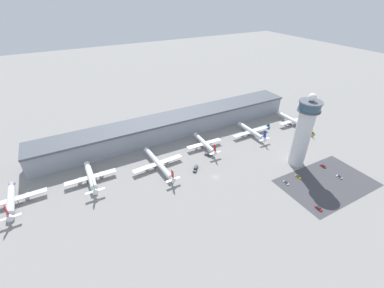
{
  "coord_description": "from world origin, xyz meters",
  "views": [
    {
      "loc": [
        -81.38,
        -116.01,
        114.91
      ],
      "look_at": [
        -2.83,
        29.78,
        12.01
      ],
      "focal_mm": 24.0,
      "sensor_mm": 36.0,
      "label": 1
    }
  ],
  "objects_px": {
    "control_tower": "(303,131)",
    "service_truck_water": "(312,134)",
    "airplane_gate_echo": "(251,132)",
    "service_truck_catering": "(196,168)",
    "airplane_gate_bravo": "(91,177)",
    "airplane_gate_delta": "(205,143)",
    "service_truck_baggage": "(268,126)",
    "car_black_suv": "(298,177)",
    "car_green_van": "(319,208)",
    "car_yellow_taxi": "(286,183)",
    "car_white_wagon": "(339,177)",
    "airplane_gate_charlie": "(159,164)",
    "service_truck_fuel": "(208,154)",
    "car_grey_coupe": "(323,166)",
    "airplane_gate_alpha": "(11,200)",
    "airplane_gate_foxtrot": "(293,121)"
  },
  "relations": [
    {
      "from": "car_black_suv",
      "to": "car_white_wagon",
      "type": "xyz_separation_m",
      "value": [
        25.28,
        -13.84,
        0.04
      ]
    },
    {
      "from": "airplane_gate_alpha",
      "to": "service_truck_baggage",
      "type": "relative_size",
      "value": 6.15
    },
    {
      "from": "airplane_gate_echo",
      "to": "service_truck_fuel",
      "type": "relative_size",
      "value": 6.37
    },
    {
      "from": "airplane_gate_bravo",
      "to": "airplane_gate_foxtrot",
      "type": "relative_size",
      "value": 0.85
    },
    {
      "from": "service_truck_baggage",
      "to": "car_black_suv",
      "type": "xyz_separation_m",
      "value": [
        -33.07,
        -66.48,
        -0.57
      ]
    },
    {
      "from": "car_green_van",
      "to": "airplane_gate_alpha",
      "type": "bearing_deg",
      "value": 150.72
    },
    {
      "from": "airplane_gate_delta",
      "to": "car_green_van",
      "type": "distance_m",
      "value": 94.91
    },
    {
      "from": "car_yellow_taxi",
      "to": "airplane_gate_delta",
      "type": "bearing_deg",
      "value": 111.79
    },
    {
      "from": "airplane_gate_delta",
      "to": "airplane_gate_foxtrot",
      "type": "bearing_deg",
      "value": -2.85
    },
    {
      "from": "car_yellow_taxi",
      "to": "car_white_wagon",
      "type": "xyz_separation_m",
      "value": [
        37.49,
        -13.11,
        0.06
      ]
    },
    {
      "from": "service_truck_water",
      "to": "car_green_van",
      "type": "relative_size",
      "value": 1.7
    },
    {
      "from": "control_tower",
      "to": "service_truck_catering",
      "type": "height_order",
      "value": "control_tower"
    },
    {
      "from": "airplane_gate_charlie",
      "to": "airplane_gate_delta",
      "type": "height_order",
      "value": "airplane_gate_charlie"
    },
    {
      "from": "control_tower",
      "to": "airplane_gate_echo",
      "type": "xyz_separation_m",
      "value": [
        -2.38,
        49.2,
        -23.58
      ]
    },
    {
      "from": "airplane_gate_bravo",
      "to": "airplane_gate_alpha",
      "type": "bearing_deg",
      "value": 179.83
    },
    {
      "from": "control_tower",
      "to": "service_truck_water",
      "type": "xyz_separation_m",
      "value": [
        46.99,
        24.23,
        -26.49
      ]
    },
    {
      "from": "service_truck_fuel",
      "to": "car_grey_coupe",
      "type": "bearing_deg",
      "value": -38.28
    },
    {
      "from": "airplane_gate_echo",
      "to": "car_white_wagon",
      "type": "xyz_separation_m",
      "value": [
        16.03,
        -76.23,
        -3.24
      ]
    },
    {
      "from": "airplane_gate_alpha",
      "to": "airplane_gate_charlie",
      "type": "xyz_separation_m",
      "value": [
        92.9,
        -7.18,
        -0.31
      ]
    },
    {
      "from": "airplane_gate_bravo",
      "to": "car_white_wagon",
      "type": "xyz_separation_m",
      "value": [
        153.55,
        -77.44,
        -3.61
      ]
    },
    {
      "from": "airplane_gate_delta",
      "to": "car_grey_coupe",
      "type": "height_order",
      "value": "airplane_gate_delta"
    },
    {
      "from": "airplane_gate_bravo",
      "to": "airplane_gate_delta",
      "type": "bearing_deg",
      "value": 0.34
    },
    {
      "from": "airplane_gate_bravo",
      "to": "airplane_gate_foxtrot",
      "type": "distance_m",
      "value": 185.83
    },
    {
      "from": "airplane_gate_bravo",
      "to": "airplane_gate_delta",
      "type": "relative_size",
      "value": 1.01
    },
    {
      "from": "airplane_gate_alpha",
      "to": "airplane_gate_echo",
      "type": "xyz_separation_m",
      "value": [
        184.04,
        -1.34,
        -0.37
      ]
    },
    {
      "from": "airplane_gate_echo",
      "to": "car_yellow_taxi",
      "type": "bearing_deg",
      "value": -108.77
    },
    {
      "from": "airplane_gate_alpha",
      "to": "airplane_gate_bravo",
      "type": "bearing_deg",
      "value": -0.17
    },
    {
      "from": "car_grey_coupe",
      "to": "car_black_suv",
      "type": "bearing_deg",
      "value": -179.95
    },
    {
      "from": "airplane_gate_bravo",
      "to": "car_grey_coupe",
      "type": "distance_m",
      "value": 166.89
    },
    {
      "from": "service_truck_baggage",
      "to": "airplane_gate_alpha",
      "type": "bearing_deg",
      "value": -179.24
    },
    {
      "from": "control_tower",
      "to": "car_grey_coupe",
      "type": "bearing_deg",
      "value": -42.51
    },
    {
      "from": "airplane_gate_bravo",
      "to": "service_truck_catering",
      "type": "relative_size",
      "value": 4.37
    },
    {
      "from": "airplane_gate_delta",
      "to": "car_green_van",
      "type": "bearing_deg",
      "value": -74.37
    },
    {
      "from": "control_tower",
      "to": "car_green_van",
      "type": "relative_size",
      "value": 12.44
    },
    {
      "from": "car_black_suv",
      "to": "airplane_gate_delta",
      "type": "bearing_deg",
      "value": 120.74
    },
    {
      "from": "car_grey_coupe",
      "to": "car_white_wagon",
      "type": "bearing_deg",
      "value": -92.98
    },
    {
      "from": "car_black_suv",
      "to": "car_grey_coupe",
      "type": "height_order",
      "value": "car_grey_coupe"
    },
    {
      "from": "car_yellow_taxi",
      "to": "car_black_suv",
      "type": "height_order",
      "value": "car_black_suv"
    },
    {
      "from": "airplane_gate_alpha",
      "to": "airplane_gate_charlie",
      "type": "bearing_deg",
      "value": -4.42
    },
    {
      "from": "airplane_gate_charlie",
      "to": "car_black_suv",
      "type": "distance_m",
      "value": 99.58
    },
    {
      "from": "airplane_gate_alpha",
      "to": "car_yellow_taxi",
      "type": "distance_m",
      "value": 174.93
    },
    {
      "from": "airplane_gate_echo",
      "to": "car_black_suv",
      "type": "bearing_deg",
      "value": -98.42
    },
    {
      "from": "car_black_suv",
      "to": "car_grey_coupe",
      "type": "distance_m",
      "value": 26.0
    },
    {
      "from": "service_truck_catering",
      "to": "car_white_wagon",
      "type": "xyz_separation_m",
      "value": [
        84.22,
        -55.9,
        -0.27
      ]
    },
    {
      "from": "airplane_gate_echo",
      "to": "service_truck_catering",
      "type": "bearing_deg",
      "value": -163.39
    },
    {
      "from": "service_truck_water",
      "to": "car_black_suv",
      "type": "bearing_deg",
      "value": -147.44
    },
    {
      "from": "service_truck_water",
      "to": "service_truck_baggage",
      "type": "bearing_deg",
      "value": 131.32
    },
    {
      "from": "airplane_gate_echo",
      "to": "car_yellow_taxi",
      "type": "xyz_separation_m",
      "value": [
        -21.45,
        -63.12,
        -3.3
      ]
    },
    {
      "from": "car_grey_coupe",
      "to": "service_truck_fuel",
      "type": "bearing_deg",
      "value": 141.72
    },
    {
      "from": "airplane_gate_delta",
      "to": "service_truck_water",
      "type": "bearing_deg",
      "value": -15.43
    }
  ]
}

